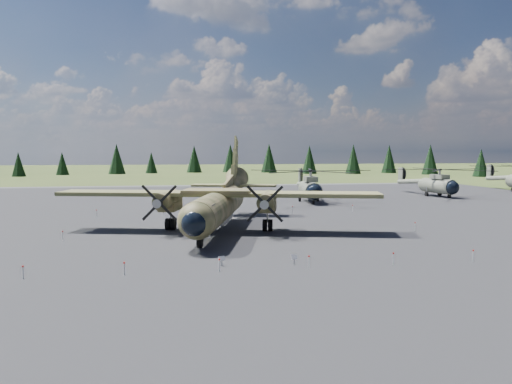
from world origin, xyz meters
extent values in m
plane|color=#495526|center=(0.00, 0.00, 0.00)|extent=(500.00, 500.00, 0.00)
cube|color=#535257|center=(0.00, 10.00, 0.00)|extent=(120.00, 120.00, 0.04)
cylinder|color=#3B4022|center=(-2.80, 2.22, 2.46)|extent=(7.65, 19.42, 3.00)
sphere|color=#3B4022|center=(-5.18, -7.12, 2.46)|extent=(3.57, 3.57, 2.94)
sphere|color=black|center=(-5.32, -7.69, 2.41)|extent=(2.62, 2.62, 2.16)
cube|color=black|center=(-4.75, -5.46, 3.27)|extent=(2.50, 2.19, 0.59)
cone|color=#3B4022|center=(0.31, 14.46, 3.59)|extent=(4.66, 7.86, 4.51)
cube|color=#9B9EA0|center=(-2.54, 3.25, 1.23)|extent=(3.55, 6.73, 0.54)
cube|color=#333D20|center=(-2.67, 2.74, 3.69)|extent=(30.99, 11.18, 0.37)
cube|color=#3B4022|center=(-2.67, 2.74, 3.93)|extent=(7.18, 5.32, 0.37)
cylinder|color=#3B4022|center=(-7.42, 3.61, 3.10)|extent=(2.93, 5.79, 1.61)
cube|color=#3B4022|center=(-7.21, 4.44, 2.41)|extent=(2.45, 3.92, 0.86)
cone|color=gray|center=(-8.28, 0.24, 3.10)|extent=(1.03, 1.13, 0.81)
cylinder|color=black|center=(-7.21, 4.44, 0.59)|extent=(1.20, 1.37, 1.18)
cylinder|color=#3B4022|center=(1.92, 1.24, 3.10)|extent=(2.93, 5.79, 1.61)
cube|color=#3B4022|center=(2.13, 2.07, 2.41)|extent=(2.45, 3.92, 0.86)
cone|color=gray|center=(1.06, -2.13, 3.10)|extent=(1.03, 1.13, 0.81)
cylinder|color=black|center=(2.13, 2.07, 0.59)|extent=(1.20, 1.37, 1.18)
cube|color=#3B4022|center=(-0.69, 10.52, 4.23)|extent=(2.28, 7.91, 1.80)
cube|color=#333D20|center=(0.44, 14.98, 3.64)|extent=(10.54, 4.82, 0.24)
cylinder|color=gray|center=(-4.86, -5.88, 1.37)|extent=(0.18, 0.18, 0.96)
cylinder|color=black|center=(-4.86, -5.88, 0.59)|extent=(0.61, 1.06, 1.00)
cylinder|color=slate|center=(13.67, 28.15, 1.92)|extent=(3.41, 7.71, 2.59)
sphere|color=black|center=(13.25, 24.44, 1.87)|extent=(2.64, 2.64, 2.39)
sphere|color=slate|center=(14.08, 31.86, 1.92)|extent=(2.64, 2.64, 2.39)
cube|color=slate|center=(13.62, 27.74, 3.58)|extent=(2.12, 3.49, 0.78)
cylinder|color=gray|center=(13.62, 27.74, 4.36)|extent=(0.41, 0.41, 1.04)
cylinder|color=slate|center=(14.51, 35.73, 2.28)|extent=(1.85, 8.90, 1.48)
cube|color=slate|center=(14.94, 39.59, 3.58)|extent=(0.39, 1.47, 2.49)
cylinder|color=black|center=(15.31, 39.55, 3.58)|extent=(0.36, 2.69, 2.70)
cylinder|color=black|center=(13.32, 25.06, 0.41)|extent=(0.37, 0.73, 0.71)
cylinder|color=black|center=(12.41, 29.54, 0.41)|extent=(0.40, 0.86, 0.83)
cylinder|color=gray|center=(12.41, 29.54, 0.96)|extent=(0.16, 0.16, 1.50)
cylinder|color=black|center=(15.20, 29.23, 0.41)|extent=(0.40, 0.86, 0.83)
cylinder|color=gray|center=(15.20, 29.23, 0.96)|extent=(0.16, 0.16, 1.50)
cylinder|color=slate|center=(37.83, 33.66, 1.85)|extent=(3.49, 7.50, 2.51)
sphere|color=black|center=(38.34, 30.09, 1.80)|extent=(2.61, 2.61, 2.31)
sphere|color=slate|center=(37.33, 37.24, 1.85)|extent=(2.61, 2.61, 2.31)
cube|color=slate|center=(37.89, 33.27, 3.46)|extent=(2.14, 3.42, 0.75)
cylinder|color=gray|center=(37.89, 33.27, 4.21)|extent=(0.41, 0.41, 1.00)
cylinder|color=slate|center=(36.80, 40.96, 2.21)|extent=(2.03, 8.59, 1.43)
cube|color=slate|center=(36.28, 44.68, 3.46)|extent=(0.41, 1.42, 2.41)
cylinder|color=black|center=(36.63, 44.73, 3.46)|extent=(0.42, 2.59, 2.61)
cylinder|color=black|center=(38.25, 30.68, 0.40)|extent=(0.37, 0.71, 0.68)
cylinder|color=black|center=(36.32, 34.67, 0.40)|extent=(0.41, 0.84, 0.80)
cylinder|color=gray|center=(36.32, 34.67, 0.93)|extent=(0.16, 0.16, 1.45)
cylinder|color=black|center=(39.00, 35.04, 0.40)|extent=(0.41, 0.84, 0.80)
cylinder|color=gray|center=(39.00, 35.04, 0.93)|extent=(0.16, 0.16, 1.45)
sphere|color=slate|center=(58.98, 43.19, 1.97)|extent=(2.57, 2.57, 2.45)
cylinder|color=slate|center=(59.19, 47.17, 2.34)|extent=(1.35, 9.11, 1.52)
cube|color=slate|center=(59.39, 51.16, 3.67)|extent=(0.31, 1.50, 2.55)
cylinder|color=black|center=(59.76, 51.14, 3.67)|extent=(0.20, 2.76, 2.77)
cube|color=gray|center=(-3.71, -11.99, 0.28)|extent=(0.10, 0.10, 0.55)
cube|color=silver|center=(-3.71, -12.04, 0.54)|extent=(0.48, 0.32, 0.31)
cube|color=gray|center=(1.26, -12.38, 0.28)|extent=(0.09, 0.09, 0.55)
cube|color=silver|center=(1.26, -12.43, 0.54)|extent=(0.47, 0.26, 0.31)
cylinder|color=silver|center=(-16.00, -13.50, 0.40)|extent=(0.07, 0.07, 0.80)
cylinder|color=red|center=(-16.00, -13.50, 0.80)|extent=(0.12, 0.12, 0.10)
cylinder|color=silver|center=(-10.00, -13.50, 0.40)|extent=(0.07, 0.07, 0.80)
cylinder|color=red|center=(-10.00, -13.50, 0.80)|extent=(0.12, 0.12, 0.10)
cylinder|color=silver|center=(-4.00, -13.50, 0.40)|extent=(0.07, 0.07, 0.80)
cylinder|color=red|center=(-4.00, -13.50, 0.80)|extent=(0.12, 0.12, 0.10)
cylinder|color=silver|center=(2.00, -13.50, 0.40)|extent=(0.07, 0.07, 0.80)
cylinder|color=red|center=(2.00, -13.50, 0.80)|extent=(0.12, 0.12, 0.10)
cylinder|color=silver|center=(8.00, -13.50, 0.40)|extent=(0.07, 0.07, 0.80)
cylinder|color=red|center=(8.00, -13.50, 0.80)|extent=(0.12, 0.12, 0.10)
cylinder|color=silver|center=(14.00, -13.50, 0.40)|extent=(0.07, 0.07, 0.80)
cylinder|color=red|center=(14.00, -13.50, 0.80)|extent=(0.12, 0.12, 0.10)
cylinder|color=silver|center=(-16.00, 16.00, 0.40)|extent=(0.07, 0.07, 0.80)
cylinder|color=red|center=(-16.00, 16.00, 0.80)|extent=(0.12, 0.12, 0.10)
cylinder|color=silver|center=(-8.00, 16.00, 0.40)|extent=(0.07, 0.07, 0.80)
cylinder|color=red|center=(-8.00, 16.00, 0.80)|extent=(0.12, 0.12, 0.10)
cylinder|color=silver|center=(0.00, 16.00, 0.40)|extent=(0.07, 0.07, 0.80)
cylinder|color=red|center=(0.00, 16.00, 0.80)|extent=(0.12, 0.12, 0.10)
cylinder|color=silver|center=(8.00, 16.00, 0.40)|extent=(0.07, 0.07, 0.80)
cylinder|color=red|center=(8.00, 16.00, 0.80)|extent=(0.12, 0.12, 0.10)
cylinder|color=silver|center=(16.00, 16.00, 0.40)|extent=(0.07, 0.07, 0.80)
cylinder|color=red|center=(16.00, 16.00, 0.80)|extent=(0.12, 0.12, 0.10)
cylinder|color=silver|center=(-16.50, 0.00, 0.40)|extent=(0.07, 0.07, 0.80)
cylinder|color=red|center=(-16.50, 0.00, 0.80)|extent=(0.12, 0.12, 0.10)
cylinder|color=silver|center=(16.50, 0.00, 0.40)|extent=(0.07, 0.07, 0.80)
cylinder|color=red|center=(16.50, 0.00, 0.80)|extent=(0.12, 0.12, 0.10)
cone|color=black|center=(86.51, 94.84, 4.29)|extent=(4.80, 4.80, 8.57)
cone|color=black|center=(78.32, 110.64, 5.06)|extent=(5.67, 5.67, 10.12)
cone|color=black|center=(69.88, 124.44, 5.08)|extent=(5.69, 5.69, 10.16)
cone|color=black|center=(54.81, 120.27, 5.09)|extent=(5.70, 5.70, 10.19)
cone|color=black|center=(40.02, 123.76, 4.93)|extent=(5.52, 5.52, 9.87)
cone|color=black|center=(28.01, 135.95, 5.32)|extent=(5.95, 5.95, 10.63)
cone|color=black|center=(14.27, 141.45, 5.20)|extent=(5.83, 5.83, 10.41)
cone|color=black|center=(0.67, 139.74, 4.96)|extent=(5.56, 5.56, 9.93)
cone|color=black|center=(-14.63, 135.54, 3.76)|extent=(4.22, 4.22, 7.53)
cone|color=black|center=(-26.07, 131.37, 5.19)|extent=(5.81, 5.81, 10.37)
cone|color=black|center=(-43.09, 127.39, 3.81)|extent=(4.26, 4.26, 7.61)
cone|color=black|center=(-54.18, 118.77, 3.80)|extent=(4.25, 4.25, 7.60)
camera|label=1|loc=(-6.85, -45.30, 7.80)|focal=35.00mm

